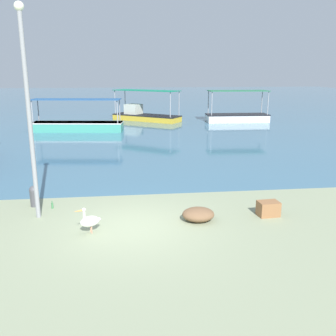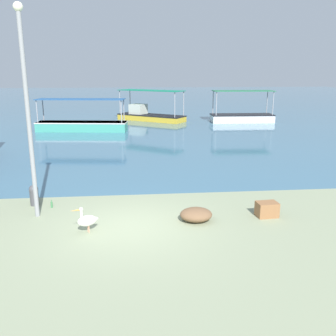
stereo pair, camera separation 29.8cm
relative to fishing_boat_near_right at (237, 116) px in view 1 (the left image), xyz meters
name	(u,v)px [view 1 (the left image)]	position (x,y,z in m)	size (l,w,h in m)	color
ground	(133,227)	(-10.05, -22.62, -0.54)	(120.00, 120.00, 0.00)	gray
harbor_water	(125,101)	(-10.05, 25.38, -0.54)	(110.00, 90.00, 0.00)	#3F6B85
fishing_boat_near_right	(237,116)	(0.00, 0.00, 0.00)	(5.65, 2.19, 2.81)	silver
fishing_boat_far_right	(78,125)	(-13.78, -3.89, -0.02)	(7.04, 2.46, 2.46)	teal
fishing_boat_outer	(144,114)	(-8.32, 1.92, 0.04)	(6.39, 5.35, 2.79)	gold
pelican	(90,221)	(-11.30, -22.88, -0.17)	(0.78, 0.47, 0.80)	#E0997A
lamp_post	(28,104)	(-13.06, -21.46, 3.05)	(0.28, 0.28, 6.46)	gray
mooring_bollard	(34,195)	(-13.39, -20.40, -0.15)	(0.31, 0.31, 0.74)	#47474C
net_pile	(198,214)	(-8.01, -22.35, -0.33)	(1.01, 0.86, 0.41)	brown
cargo_crate	(268,209)	(-5.67, -22.20, -0.30)	(0.67, 0.47, 0.48)	#91623C
glass_bottle	(52,205)	(-12.75, -20.72, -0.43)	(0.07, 0.07, 0.27)	#3F7F4C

